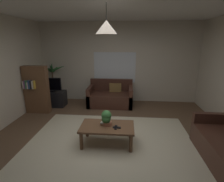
# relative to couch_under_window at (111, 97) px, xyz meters

# --- Properties ---
(floor) EXTENTS (5.39, 5.56, 0.02)m
(floor) POSITION_rel_couch_under_window_xyz_m (0.22, -2.28, -0.28)
(floor) COLOR brown
(floor) RESTS_ON ground
(rug) EXTENTS (3.50, 3.06, 0.01)m
(rug) POSITION_rel_couch_under_window_xyz_m (0.22, -2.48, -0.27)
(rug) COLOR beige
(rug) RESTS_ON ground
(wall_back) EXTENTS (5.51, 0.06, 2.71)m
(wall_back) POSITION_rel_couch_under_window_xyz_m (0.22, 0.53, 1.08)
(wall_back) COLOR beige
(wall_back) RESTS_ON ground
(ceiling) EXTENTS (5.39, 5.56, 0.02)m
(ceiling) POSITION_rel_couch_under_window_xyz_m (0.22, -2.28, 2.44)
(ceiling) COLOR white
(window_pane) EXTENTS (1.44, 0.01, 1.04)m
(window_pane) POSITION_rel_couch_under_window_xyz_m (0.09, 0.50, 0.92)
(window_pane) COLOR white
(couch_under_window) EXTENTS (1.45, 0.87, 0.82)m
(couch_under_window) POSITION_rel_couch_under_window_xyz_m (0.00, 0.00, 0.00)
(couch_under_window) COLOR #47281E
(couch_under_window) RESTS_ON ground
(coffee_table) EXTENTS (1.09, 0.63, 0.41)m
(coffee_table) POSITION_rel_couch_under_window_xyz_m (0.15, -2.34, 0.07)
(coffee_table) COLOR brown
(coffee_table) RESTS_ON ground
(book_on_table_0) EXTENTS (0.16, 0.11, 0.03)m
(book_on_table_0) POSITION_rel_couch_under_window_xyz_m (0.09, -2.30, 0.15)
(book_on_table_0) COLOR #99663F
(book_on_table_0) RESTS_ON coffee_table
(book_on_table_1) EXTENTS (0.14, 0.10, 0.03)m
(book_on_table_1) POSITION_rel_couch_under_window_xyz_m (0.08, -2.29, 0.18)
(book_on_table_1) COLOR beige
(book_on_table_1) RESTS_ON coffee_table
(remote_on_table_0) EXTENTS (0.06, 0.16, 0.02)m
(remote_on_table_0) POSITION_rel_couch_under_window_xyz_m (0.33, -2.41, 0.14)
(remote_on_table_0) COLOR black
(remote_on_table_0) RESTS_ON coffee_table
(remote_on_table_1) EXTENTS (0.16, 0.05, 0.02)m
(remote_on_table_1) POSITION_rel_couch_under_window_xyz_m (0.35, -2.41, 0.14)
(remote_on_table_1) COLOR black
(remote_on_table_1) RESTS_ON coffee_table
(potted_plant_on_table) EXTENTS (0.22, 0.22, 0.32)m
(potted_plant_on_table) POSITION_rel_couch_under_window_xyz_m (0.13, -2.31, 0.30)
(potted_plant_on_table) COLOR #B77051
(potted_plant_on_table) RESTS_ON coffee_table
(tv_stand) EXTENTS (0.90, 0.44, 0.50)m
(tv_stand) POSITION_rel_couch_under_window_xyz_m (-1.93, -0.25, -0.02)
(tv_stand) COLOR black
(tv_stand) RESTS_ON ground
(tv) EXTENTS (0.72, 0.16, 0.45)m
(tv) POSITION_rel_couch_under_window_xyz_m (-1.93, -0.27, 0.46)
(tv) COLOR black
(tv) RESTS_ON tv_stand
(potted_palm_corner) EXTENTS (0.90, 0.78, 1.39)m
(potted_palm_corner) POSITION_rel_couch_under_window_xyz_m (-2.05, 0.25, 0.34)
(potted_palm_corner) COLOR beige
(potted_palm_corner) RESTS_ON ground
(bookshelf_corner) EXTENTS (0.70, 0.31, 1.40)m
(bookshelf_corner) POSITION_rel_couch_under_window_xyz_m (-2.11, -0.82, 0.43)
(bookshelf_corner) COLOR brown
(bookshelf_corner) RESTS_ON ground
(pendant_lamp) EXTENTS (0.39, 0.39, 0.52)m
(pendant_lamp) POSITION_rel_couch_under_window_xyz_m (0.15, -2.34, 2.04)
(pendant_lamp) COLOR black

